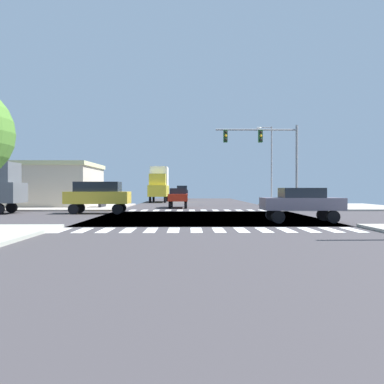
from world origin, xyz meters
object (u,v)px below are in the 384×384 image
(suv_farside_1, at_px, (98,195))
(street_lamp, at_px, (270,159))
(bank_building, at_px, (31,185))
(sedan_crossing_2, at_px, (178,196))
(suv_queued_2, at_px, (182,191))
(sedan_nearside_1, at_px, (301,202))
(box_truck_outer_2, at_px, (159,183))
(traffic_signal_mast, at_px, (266,147))

(suv_farside_1, bearing_deg, street_lamp, 129.81)
(bank_building, bearing_deg, sedan_crossing_2, -8.15)
(street_lamp, relative_size, sedan_crossing_2, 2.02)
(bank_building, distance_m, suv_queued_2, 29.07)
(sedan_nearside_1, distance_m, suv_queued_2, 42.61)
(street_lamp, distance_m, sedan_crossing_2, 11.88)
(bank_building, xyz_separation_m, box_truck_outer_2, (11.92, 12.99, 0.36))
(street_lamp, height_order, bank_building, street_lamp)
(sedan_nearside_1, height_order, suv_farside_1, suv_farside_1)
(bank_building, bearing_deg, traffic_signal_mast, -16.59)
(street_lamp, relative_size, bank_building, 0.60)
(sedan_nearside_1, relative_size, sedan_crossing_2, 1.00)
(box_truck_outer_2, bearing_deg, bank_building, 47.45)
(sedan_nearside_1, xyz_separation_m, box_truck_outer_2, (-10.13, 30.07, 1.45))
(box_truck_outer_2, bearing_deg, sedan_nearside_1, 108.61)
(street_lamp, bearing_deg, box_truck_outer_2, 142.25)
(street_lamp, distance_m, suv_farside_1, 20.73)
(sedan_nearside_1, bearing_deg, box_truck_outer_2, 18.61)
(street_lamp, bearing_deg, sedan_nearside_1, -97.98)
(bank_building, xyz_separation_m, suv_farside_1, (9.20, -10.08, -0.81))
(street_lamp, relative_size, suv_queued_2, 1.89)
(traffic_signal_mast, xyz_separation_m, box_truck_outer_2, (-10.46, 19.66, -2.73))
(street_lamp, xyz_separation_m, bank_building, (-24.86, -2.97, -2.94))
(traffic_signal_mast, xyz_separation_m, bank_building, (-22.39, 6.67, -3.09))
(bank_building, relative_size, suv_farside_1, 3.17)
(traffic_signal_mast, bearing_deg, bank_building, 163.41)
(sedan_crossing_2, bearing_deg, box_truck_outer_2, -78.78)
(sedan_crossing_2, bearing_deg, suv_farside_1, 54.22)
(bank_building, height_order, suv_farside_1, bank_building)
(suv_farside_1, bearing_deg, box_truck_outer_2, 173.27)
(traffic_signal_mast, height_order, sedan_crossing_2, traffic_signal_mast)
(street_lamp, distance_m, suv_queued_2, 24.39)
(suv_farside_1, distance_m, box_truck_outer_2, 23.26)
(bank_building, bearing_deg, suv_queued_2, 59.10)
(suv_farside_1, height_order, box_truck_outer_2, box_truck_outer_2)
(traffic_signal_mast, relative_size, sedan_crossing_2, 1.67)
(suv_farside_1, distance_m, suv_queued_2, 35.48)
(suv_queued_2, bearing_deg, suv_farside_1, 80.72)
(bank_building, relative_size, sedan_crossing_2, 3.39)
(sedan_nearside_1, bearing_deg, sedan_crossing_2, 25.50)
(traffic_signal_mast, bearing_deg, suv_farside_1, -165.49)
(box_truck_outer_2, bearing_deg, suv_farside_1, 83.27)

